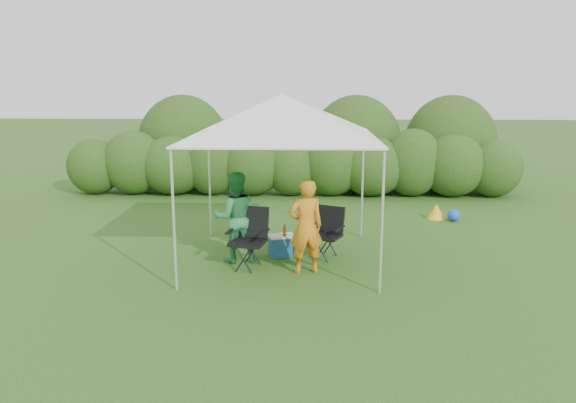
{
  "coord_description": "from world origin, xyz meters",
  "views": [
    {
      "loc": [
        0.44,
        -8.8,
        3.07
      ],
      "look_at": [
        0.1,
        0.4,
        1.05
      ],
      "focal_mm": 35.0,
      "sensor_mm": 36.0,
      "label": 1
    }
  ],
  "objects_px": {
    "chair_right": "(328,229)",
    "man": "(306,226)",
    "woman": "(235,217)",
    "cooler": "(281,245)",
    "canopy": "(282,116)",
    "chair_left": "(250,234)"
  },
  "relations": [
    {
      "from": "chair_right",
      "to": "man",
      "type": "bearing_deg",
      "value": -89.93
    },
    {
      "from": "chair_left",
      "to": "woman",
      "type": "height_order",
      "value": "woman"
    },
    {
      "from": "man",
      "to": "woman",
      "type": "distance_m",
      "value": 1.32
    },
    {
      "from": "canopy",
      "to": "man",
      "type": "bearing_deg",
      "value": -58.45
    },
    {
      "from": "canopy",
      "to": "woman",
      "type": "relative_size",
      "value": 2.0
    },
    {
      "from": "man",
      "to": "cooler",
      "type": "height_order",
      "value": "man"
    },
    {
      "from": "chair_right",
      "to": "chair_left",
      "type": "relative_size",
      "value": 0.89
    },
    {
      "from": "woman",
      "to": "chair_left",
      "type": "bearing_deg",
      "value": 121.88
    },
    {
      "from": "man",
      "to": "chair_left",
      "type": "bearing_deg",
      "value": -32.41
    },
    {
      "from": "cooler",
      "to": "woman",
      "type": "bearing_deg",
      "value": -174.38
    },
    {
      "from": "man",
      "to": "woman",
      "type": "bearing_deg",
      "value": -40.28
    },
    {
      "from": "man",
      "to": "chair_right",
      "type": "bearing_deg",
      "value": -130.33
    },
    {
      "from": "chair_left",
      "to": "man",
      "type": "bearing_deg",
      "value": -3.42
    },
    {
      "from": "woman",
      "to": "cooler",
      "type": "distance_m",
      "value": 1.02
    },
    {
      "from": "canopy",
      "to": "chair_right",
      "type": "distance_m",
      "value": 2.12
    },
    {
      "from": "chair_right",
      "to": "woman",
      "type": "height_order",
      "value": "woman"
    },
    {
      "from": "chair_right",
      "to": "cooler",
      "type": "relative_size",
      "value": 1.69
    },
    {
      "from": "chair_right",
      "to": "chair_left",
      "type": "xyz_separation_m",
      "value": [
        -1.31,
        -0.57,
        0.06
      ]
    },
    {
      "from": "canopy",
      "to": "woman",
      "type": "bearing_deg",
      "value": -170.94
    },
    {
      "from": "woman",
      "to": "cooler",
      "type": "bearing_deg",
      "value": -170.54
    },
    {
      "from": "chair_right",
      "to": "man",
      "type": "xyz_separation_m",
      "value": [
        -0.38,
        -0.84,
        0.27
      ]
    },
    {
      "from": "canopy",
      "to": "woman",
      "type": "height_order",
      "value": "canopy"
    }
  ]
}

